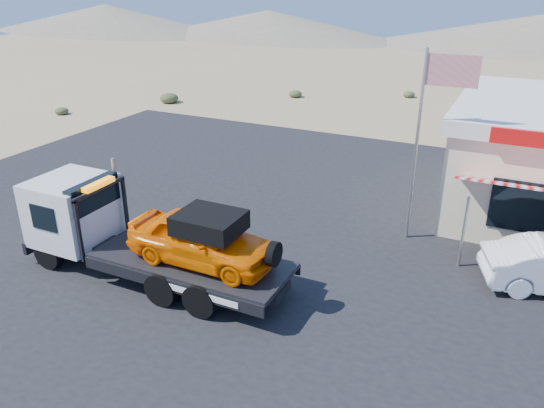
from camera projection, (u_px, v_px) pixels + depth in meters
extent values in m
plane|color=#988056|center=(211.00, 269.00, 15.49)|extent=(120.00, 120.00, 0.00)
cube|color=black|center=(312.00, 240.00, 17.17)|extent=(32.00, 24.00, 0.02)
cylinder|color=black|center=(49.00, 254.00, 15.34)|extent=(0.91, 0.27, 0.91)
cylinder|color=black|center=(93.00, 229.00, 16.84)|extent=(0.91, 0.27, 0.91)
cylinder|color=black|center=(164.00, 287.00, 13.72)|extent=(0.91, 0.50, 0.91)
cylinder|color=black|center=(202.00, 256.00, 15.21)|extent=(0.91, 0.50, 0.91)
cylinder|color=black|center=(202.00, 298.00, 13.25)|extent=(0.91, 0.50, 0.91)
cylinder|color=black|center=(238.00, 265.00, 14.74)|extent=(0.91, 0.50, 0.91)
cube|color=black|center=(162.00, 261.00, 14.70)|extent=(7.44, 0.91, 0.27)
cube|color=silver|center=(73.00, 210.00, 15.54)|extent=(2.00, 2.13, 1.90)
cube|color=black|center=(93.00, 195.00, 14.95)|extent=(0.32, 1.81, 0.82)
cube|color=black|center=(103.00, 218.00, 15.11)|extent=(0.09, 2.00, 1.81)
cube|color=orange|center=(99.00, 184.00, 14.69)|extent=(0.23, 1.09, 0.14)
cube|color=black|center=(191.00, 261.00, 14.20)|extent=(5.44, 2.09, 0.14)
imported|color=#FF6C00|center=(201.00, 239.00, 13.76)|extent=(3.99, 1.61, 1.36)
cube|color=black|center=(209.00, 223.00, 13.44)|extent=(1.63, 1.36, 0.50)
cube|color=red|center=(540.00, 140.00, 14.75)|extent=(2.60, 0.12, 0.45)
cylinder|color=#99999E|center=(463.00, 232.00, 15.18)|extent=(0.08, 0.08, 2.20)
cylinder|color=#99999E|center=(416.00, 149.00, 16.12)|extent=(0.10, 0.10, 6.00)
cube|color=#B20C14|center=(452.00, 71.00, 14.87)|extent=(1.50, 0.02, 0.90)
ellipsoid|color=#384022|center=(62.00, 111.00, 32.37)|extent=(0.82, 0.82, 0.44)
ellipsoid|color=#384022|center=(169.00, 98.00, 35.25)|extent=(1.24, 1.24, 0.67)
ellipsoid|color=#384022|center=(295.00, 93.00, 36.84)|extent=(0.93, 0.93, 0.50)
ellipsoid|color=#384022|center=(409.00, 94.00, 36.81)|extent=(0.81, 0.81, 0.44)
cone|color=#726B59|center=(269.00, 24.00, 70.14)|extent=(36.00, 36.00, 3.50)
cone|color=#726B59|center=(107.00, 18.00, 77.56)|extent=(40.00, 40.00, 3.80)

